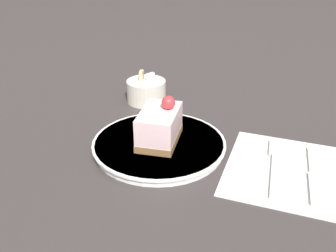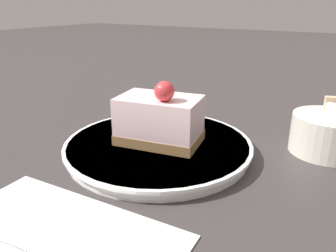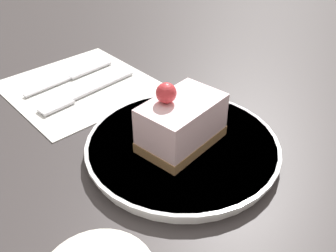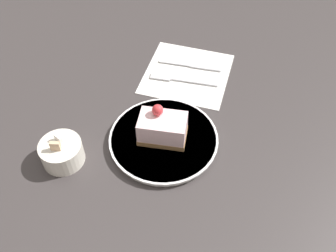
# 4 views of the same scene
# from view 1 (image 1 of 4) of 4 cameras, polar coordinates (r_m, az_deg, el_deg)

# --- Properties ---
(ground_plane) EXTENTS (4.00, 4.00, 0.00)m
(ground_plane) POSITION_cam_1_polar(r_m,az_deg,el_deg) (0.70, -0.52, -2.54)
(ground_plane) COLOR #383333
(plate) EXTENTS (0.24, 0.24, 0.02)m
(plate) POSITION_cam_1_polar(r_m,az_deg,el_deg) (0.68, -1.56, -2.80)
(plate) COLOR white
(plate) RESTS_ON ground_plane
(cake_slice) EXTENTS (0.08, 0.11, 0.08)m
(cake_slice) POSITION_cam_1_polar(r_m,az_deg,el_deg) (0.66, -1.10, 0.04)
(cake_slice) COLOR olive
(cake_slice) RESTS_ON plate
(napkin) EXTENTS (0.22, 0.22, 0.00)m
(napkin) POSITION_cam_1_polar(r_m,az_deg,el_deg) (0.65, 18.49, -6.56)
(napkin) COLOR white
(napkin) RESTS_ON ground_plane
(fork) EXTENTS (0.04, 0.17, 0.00)m
(fork) POSITION_cam_1_polar(r_m,az_deg,el_deg) (0.66, 15.95, -5.14)
(fork) COLOR silver
(fork) RESTS_ON napkin
(knife) EXTENTS (0.03, 0.17, 0.00)m
(knife) POSITION_cam_1_polar(r_m,az_deg,el_deg) (0.64, 21.24, -7.49)
(knife) COLOR silver
(knife) RESTS_ON napkin
(sugar_bowl) EXTENTS (0.09, 0.09, 0.07)m
(sugar_bowl) POSITION_cam_1_polar(r_m,az_deg,el_deg) (0.86, -3.33, 5.37)
(sugar_bowl) COLOR silver
(sugar_bowl) RESTS_ON ground_plane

